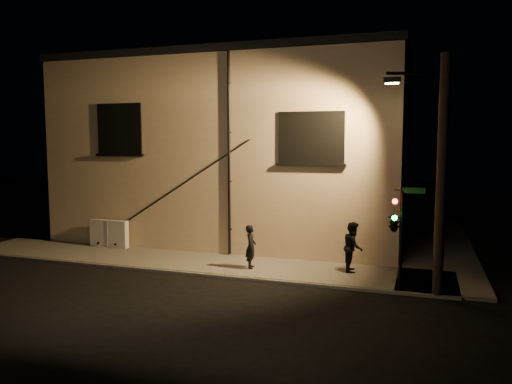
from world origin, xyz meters
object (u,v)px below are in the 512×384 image
(utility_cabinet, at_px, (109,233))
(pedestrian_a, at_px, (251,247))
(traffic_signal, at_px, (395,221))
(streetlamp_pole, at_px, (439,171))
(pedestrian_b, at_px, (353,247))

(utility_cabinet, xyz_separation_m, pedestrian_a, (7.25, -1.54, 0.21))
(traffic_signal, bearing_deg, streetlamp_pole, -4.18)
(traffic_signal, bearing_deg, pedestrian_a, 169.38)
(utility_cabinet, xyz_separation_m, pedestrian_b, (10.94, -0.81, 0.30))
(traffic_signal, bearing_deg, pedestrian_b, 131.62)
(pedestrian_a, bearing_deg, traffic_signal, -113.22)
(pedestrian_a, xyz_separation_m, traffic_signal, (5.20, -0.97, 1.38))
(pedestrian_a, height_order, traffic_signal, traffic_signal)
(traffic_signal, xyz_separation_m, streetlamp_pole, (1.26, -0.09, 1.63))
(streetlamp_pole, bearing_deg, pedestrian_b, 147.10)
(pedestrian_b, distance_m, streetlamp_pole, 4.41)
(utility_cabinet, relative_size, streetlamp_pole, 0.25)
(pedestrian_b, bearing_deg, pedestrian_a, 95.40)
(pedestrian_b, height_order, traffic_signal, traffic_signal)
(utility_cabinet, height_order, pedestrian_a, pedestrian_a)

